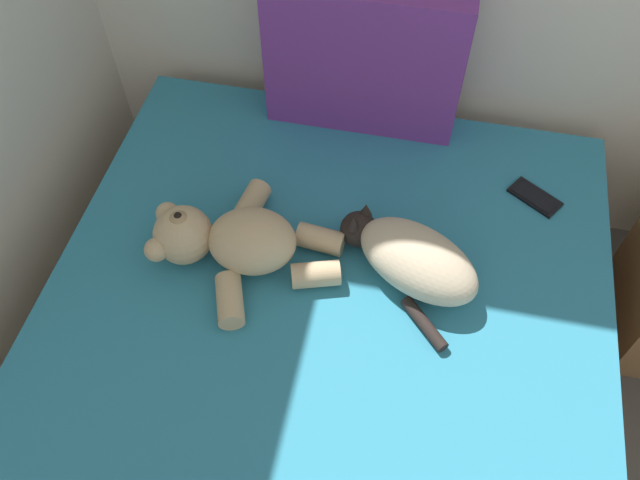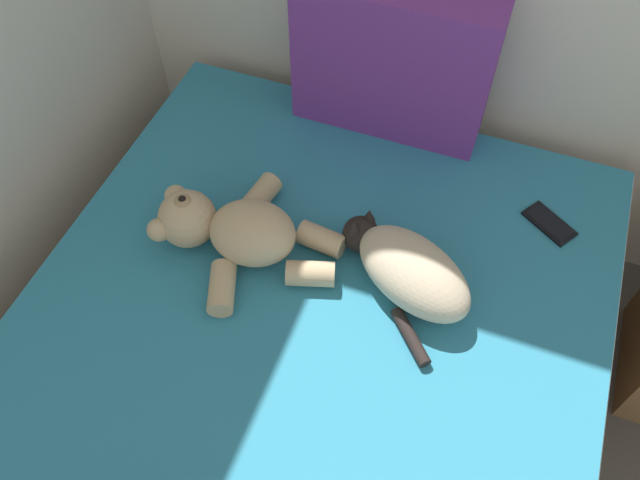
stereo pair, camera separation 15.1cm
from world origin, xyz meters
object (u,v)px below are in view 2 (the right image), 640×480
Objects in this scene: cat at (408,269)px; cell_phone at (549,223)px; bed at (291,410)px; patterned_cushion at (392,64)px; teddy_bear at (234,230)px.

cell_phone is (0.33, 0.33, -0.07)m from cat.
bed is 12.15× the size of cell_phone.
patterned_cushion is at bearing 91.82° from bed.
teddy_bear is at bearing -111.63° from patterned_cushion.
cat is at bearing -134.47° from cell_phone.
teddy_bear is 0.88m from cell_phone.
patterned_cushion is 3.55× the size of cell_phone.
patterned_cushion is 1.40× the size of cat.
teddy_bear reaches higher than bed.
patterned_cushion reaches higher than cell_phone.
cat is 0.79× the size of teddy_bear.
teddy_bear reaches higher than cat.
patterned_cushion is (-0.03, 0.90, 0.50)m from bed.
patterned_cushion reaches higher than bed.
bed is at bearing -88.18° from patterned_cushion.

